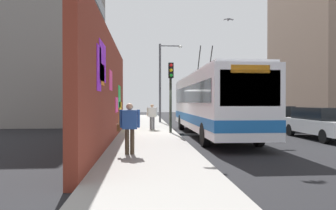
{
  "coord_description": "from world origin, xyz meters",
  "views": [
    {
      "loc": [
        -17.5,
        1.88,
        1.85
      ],
      "look_at": [
        2.5,
        0.29,
        1.66
      ],
      "focal_mm": 33.61,
      "sensor_mm": 36.0,
      "label": 1
    }
  ],
  "objects_px": {
    "city_bus": "(211,102)",
    "pedestrian_near_wall": "(129,124)",
    "parked_car_black": "(275,117)",
    "pedestrian_midblock": "(152,115)",
    "parked_car_white": "(322,122)",
    "street_lamp": "(163,77)",
    "traffic_light": "(171,85)"
  },
  "relations": [
    {
      "from": "pedestrian_midblock",
      "to": "pedestrian_near_wall",
      "type": "bearing_deg",
      "value": 173.73
    },
    {
      "from": "pedestrian_near_wall",
      "to": "street_lamp",
      "type": "distance_m",
      "value": 16.52
    },
    {
      "from": "parked_car_black",
      "to": "street_lamp",
      "type": "height_order",
      "value": "street_lamp"
    },
    {
      "from": "traffic_light",
      "to": "street_lamp",
      "type": "height_order",
      "value": "street_lamp"
    },
    {
      "from": "street_lamp",
      "to": "parked_car_white",
      "type": "bearing_deg",
      "value": -147.68
    },
    {
      "from": "city_bus",
      "to": "traffic_light",
      "type": "relative_size",
      "value": 3.23
    },
    {
      "from": "parked_car_black",
      "to": "street_lamp",
      "type": "relative_size",
      "value": 0.65
    },
    {
      "from": "city_bus",
      "to": "pedestrian_near_wall",
      "type": "height_order",
      "value": "city_bus"
    },
    {
      "from": "pedestrian_midblock",
      "to": "traffic_light",
      "type": "distance_m",
      "value": 2.91
    },
    {
      "from": "parked_car_black",
      "to": "pedestrian_midblock",
      "type": "bearing_deg",
      "value": 97.55
    },
    {
      "from": "city_bus",
      "to": "street_lamp",
      "type": "height_order",
      "value": "street_lamp"
    },
    {
      "from": "city_bus",
      "to": "parked_car_black",
      "type": "height_order",
      "value": "city_bus"
    },
    {
      "from": "parked_car_white",
      "to": "pedestrian_midblock",
      "type": "relative_size",
      "value": 3.11
    },
    {
      "from": "traffic_light",
      "to": "city_bus",
      "type": "bearing_deg",
      "value": -102.77
    },
    {
      "from": "city_bus",
      "to": "traffic_light",
      "type": "bearing_deg",
      "value": 77.23
    },
    {
      "from": "parked_car_white",
      "to": "street_lamp",
      "type": "xyz_separation_m",
      "value": [
        11.42,
        7.23,
        3.12
      ]
    },
    {
      "from": "pedestrian_near_wall",
      "to": "traffic_light",
      "type": "relative_size",
      "value": 0.43
    },
    {
      "from": "parked_car_black",
      "to": "pedestrian_midblock",
      "type": "xyz_separation_m",
      "value": [
        -1.1,
        8.31,
        0.23
      ]
    },
    {
      "from": "parked_car_black",
      "to": "pedestrian_midblock",
      "type": "relative_size",
      "value": 2.73
    },
    {
      "from": "pedestrian_midblock",
      "to": "street_lamp",
      "type": "distance_m",
      "value": 7.64
    },
    {
      "from": "parked_car_white",
      "to": "street_lamp",
      "type": "distance_m",
      "value": 13.87
    },
    {
      "from": "city_bus",
      "to": "street_lamp",
      "type": "relative_size",
      "value": 1.91
    },
    {
      "from": "pedestrian_near_wall",
      "to": "street_lamp",
      "type": "xyz_separation_m",
      "value": [
        16.14,
        -2.1,
        2.83
      ]
    },
    {
      "from": "parked_car_black",
      "to": "traffic_light",
      "type": "distance_m",
      "value": 8.27
    },
    {
      "from": "parked_car_black",
      "to": "street_lamp",
      "type": "xyz_separation_m",
      "value": [
        5.88,
        7.23,
        3.12
      ]
    },
    {
      "from": "street_lamp",
      "to": "pedestrian_midblock",
      "type": "bearing_deg",
      "value": 171.13
    },
    {
      "from": "pedestrian_midblock",
      "to": "traffic_light",
      "type": "xyz_separation_m",
      "value": [
        -2.15,
        -0.96,
        1.72
      ]
    },
    {
      "from": "parked_car_white",
      "to": "pedestrian_midblock",
      "type": "bearing_deg",
      "value": 61.92
    },
    {
      "from": "city_bus",
      "to": "parked_car_black",
      "type": "xyz_separation_m",
      "value": [
        3.74,
        -5.2,
        -1.03
      ]
    },
    {
      "from": "street_lamp",
      "to": "parked_car_black",
      "type": "bearing_deg",
      "value": -129.14
    },
    {
      "from": "parked_car_black",
      "to": "street_lamp",
      "type": "distance_m",
      "value": 9.82
    },
    {
      "from": "parked_car_black",
      "to": "parked_car_white",
      "type": "bearing_deg",
      "value": 180.0
    }
  ]
}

